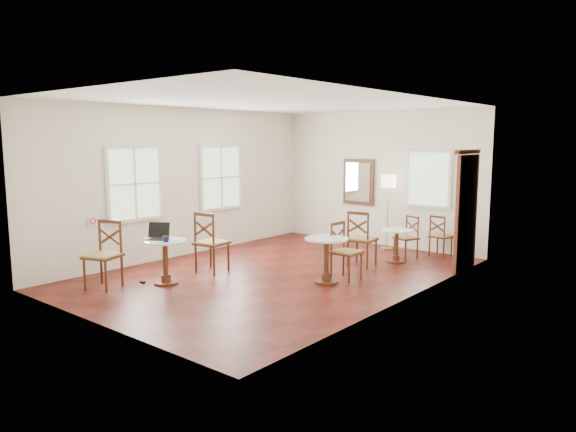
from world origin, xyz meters
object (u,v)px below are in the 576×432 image
object	(u,v)px
chair_mid_b	(345,251)
chair_back_b	(407,237)
cafe_table_near	(165,257)
floor_lamp	(388,186)
chair_near_b	(104,255)
chair_near_a	(211,242)
water_glass	(164,239)
navy_mug	(166,239)
chair_back_a	(440,236)
cafe_table_mid	(326,255)
cafe_table_back	(396,242)
mouse	(165,239)
laptop	(157,235)
power_adapter	(143,282)
chair_mid_a	(361,239)

from	to	relation	value
chair_mid_b	chair_back_b	xyz separation A→B (m)	(0.05, 2.16, -0.06)
cafe_table_near	floor_lamp	bearing A→B (deg)	74.01
chair_mid_b	floor_lamp	distance (m)	2.94
chair_near_b	chair_back_b	xyz separation A→B (m)	(2.74, 5.07, -0.11)
cafe_table_near	chair_near_a	bearing A→B (deg)	91.07
cafe_table_near	water_glass	size ratio (longest dim) A/B	8.48
chair_near_a	navy_mug	distance (m)	1.13
chair_near_b	chair_back_a	world-z (taller)	chair_near_b
cafe_table_near	cafe_table_mid	world-z (taller)	cafe_table_mid
chair_back_b	floor_lamp	bearing A→B (deg)	162.80
cafe_table_back	mouse	xyz separation A→B (m)	(-2.19, -3.82, 0.35)
chair_back_a	navy_mug	bearing A→B (deg)	68.91
chair_mid_b	floor_lamp	xyz separation A→B (m)	(-0.71, 2.71, 0.89)
chair_back_b	laptop	distance (m)	4.92
chair_mid_b	floor_lamp	size ratio (longest dim) A/B	0.60
chair_near_a	water_glass	bearing A→B (deg)	88.06
chair_mid_b	cafe_table_near	bearing A→B (deg)	136.84
chair_near_b	power_adapter	size ratio (longest dim) A/B	12.14
cafe_table_near	chair_near_a	distance (m)	1.02
cafe_table_near	water_glass	world-z (taller)	water_glass
cafe_table_mid	chair_near_a	distance (m)	2.14
chair_near_b	navy_mug	distance (m)	1.02
cafe_table_mid	chair_back_b	bearing A→B (deg)	86.69
chair_near_a	mouse	size ratio (longest dim) A/B	12.82
chair_near_a	chair_mid_b	size ratio (longest dim) A/B	1.13
cafe_table_back	chair_mid_a	bearing A→B (deg)	-116.14
cafe_table_near	chair_back_b	bearing A→B (deg)	63.54
chair_back_b	floor_lamp	world-z (taller)	floor_lamp
chair_back_a	power_adapter	xyz separation A→B (m)	(-2.93, -5.14, -0.40)
chair_near_b	cafe_table_mid	bearing A→B (deg)	23.84
mouse	power_adapter	size ratio (longest dim) A/B	0.96
cafe_table_mid	cafe_table_back	xyz separation A→B (m)	(0.17, 2.10, -0.07)
chair_back_b	navy_mug	xyz separation A→B (m)	(-2.02, -4.39, 0.36)
chair_mid_a	chair_mid_b	world-z (taller)	chair_mid_a
chair_near_b	chair_mid_a	world-z (taller)	chair_near_b
floor_lamp	mouse	size ratio (longest dim) A/B	19.00
chair_back_a	floor_lamp	xyz separation A→B (m)	(-1.19, -0.06, 0.95)
cafe_table_mid	power_adapter	world-z (taller)	cafe_table_mid
chair_back_b	navy_mug	distance (m)	4.85
navy_mug	cafe_table_back	bearing A→B (deg)	62.48
chair_back_a	chair_back_b	distance (m)	0.75
chair_near_b	chair_mid_b	world-z (taller)	chair_near_b
chair_mid_a	chair_back_a	distance (m)	1.96
chair_near_b	chair_back_a	xyz separation A→B (m)	(3.18, 5.68, -0.11)
chair_near_a	chair_near_b	distance (m)	1.87
cafe_table_mid	laptop	xyz separation A→B (m)	(-2.22, -1.72, 0.33)
chair_mid_a	chair_back_a	world-z (taller)	chair_mid_a
chair_near_b	water_glass	bearing A→B (deg)	22.99
cafe_table_back	water_glass	world-z (taller)	water_glass
cafe_table_near	laptop	world-z (taller)	laptop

